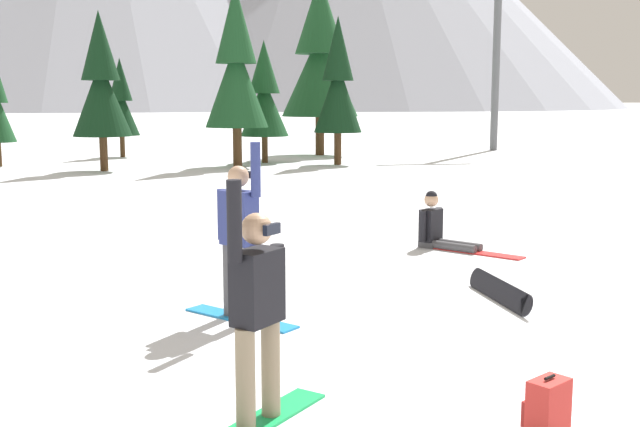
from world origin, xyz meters
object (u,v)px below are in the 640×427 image
at_px(snowboarder_background, 440,229).
at_px(backpack_red, 547,408).
at_px(loose_snowboard_far_spare, 500,290).
at_px(pine_tree_slender, 121,103).
at_px(pine_tree_leaning, 320,58).
at_px(snowboarder_foreground, 258,311).
at_px(pine_tree_short, 264,96).
at_px(pine_tree_tall, 101,84).
at_px(pine_tree_twin, 236,68).
at_px(pine_tree_young, 338,84).
at_px(ski_lift_tower, 498,18).
at_px(snowboarder_midground, 239,236).

relative_size(snowboarder_background, backpack_red, 3.33).
relative_size(snowboarder_background, loose_snowboard_far_spare, 0.92).
height_order(pine_tree_slender, pine_tree_leaning, pine_tree_leaning).
distance_m(snowboarder_foreground, snowboarder_background, 7.58).
distance_m(loose_snowboard_far_spare, pine_tree_short, 21.52).
bearing_deg(pine_tree_tall, pine_tree_twin, 10.28).
bearing_deg(snowboarder_foreground, pine_tree_young, 77.76).
bearing_deg(backpack_red, pine_tree_short, 89.32).
bearing_deg(pine_tree_short, pine_tree_slender, 145.59).
xyz_separation_m(snowboarder_background, backpack_red, (-1.53, -7.18, -0.11)).
relative_size(snowboarder_foreground, snowboarder_background, 1.22).
bearing_deg(loose_snowboard_far_spare, ski_lift_tower, 68.19).
height_order(pine_tree_twin, pine_tree_short, pine_tree_twin).
bearing_deg(ski_lift_tower, loose_snowboard_far_spare, -111.81).
distance_m(pine_tree_twin, pine_tree_leaning, 6.74).
height_order(snowboarder_midground, pine_tree_twin, pine_tree_twin).
xyz_separation_m(pine_tree_young, pine_tree_slender, (-8.38, 5.25, -0.73)).
bearing_deg(snowboarder_background, ski_lift_tower, 66.07).
height_order(pine_tree_young, pine_tree_short, pine_tree_young).
distance_m(backpack_red, pine_tree_leaning, 29.28).
bearing_deg(pine_tree_tall, ski_lift_tower, 24.78).
distance_m(backpack_red, pine_tree_slender, 29.63).
bearing_deg(snowboarder_foreground, pine_tree_slender, 96.68).
height_order(pine_tree_twin, pine_tree_tall, pine_tree_twin).
xyz_separation_m(pine_tree_young, pine_tree_short, (-2.65, 1.32, -0.44)).
bearing_deg(pine_tree_tall, pine_tree_slender, 89.15).
xyz_separation_m(snowboarder_midground, ski_lift_tower, (13.99, 27.16, 5.32)).
distance_m(loose_snowboard_far_spare, pine_tree_leaning, 25.48).
height_order(snowboarder_midground, loose_snowboard_far_spare, snowboarder_midground).
xyz_separation_m(pine_tree_slender, pine_tree_tall, (-0.10, -6.48, 0.69)).
distance_m(backpack_red, pine_tree_tall, 23.40).
bearing_deg(pine_tree_slender, pine_tree_leaning, -1.46).
bearing_deg(snowboarder_background, snowboarder_foreground, -118.70).
bearing_deg(pine_tree_young, loose_snowboard_far_spare, -95.03).
bearing_deg(pine_tree_leaning, pine_tree_tall, -144.04).
bearing_deg(loose_snowboard_far_spare, pine_tree_twin, 95.96).
bearing_deg(backpack_red, pine_tree_tall, 103.77).
relative_size(snowboarder_midground, snowboarder_background, 1.29).
distance_m(snowboarder_background, pine_tree_young, 16.89).
height_order(snowboarder_foreground, snowboarder_background, snowboarder_foreground).
xyz_separation_m(pine_tree_young, pine_tree_tall, (-8.48, -1.23, -0.04)).
bearing_deg(pine_tree_twin, pine_tree_young, 5.70).
relative_size(loose_snowboard_far_spare, pine_tree_twin, 0.26).
distance_m(snowboarder_foreground, pine_tree_twin, 23.05).
xyz_separation_m(snowboarder_foreground, snowboarder_midground, (0.05, 2.92, 0.06)).
xyz_separation_m(backpack_red, pine_tree_young, (2.95, 23.80, 2.80)).
bearing_deg(pine_tree_young, pine_tree_twin, -174.30).
bearing_deg(pine_tree_short, loose_snowboard_far_spare, -87.63).
distance_m(snowboarder_midground, pine_tree_young, 21.03).
xyz_separation_m(snowboarder_foreground, pine_tree_short, (2.40, 24.57, 1.67)).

